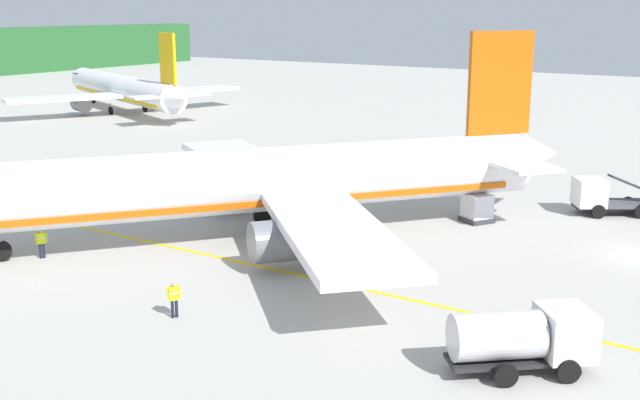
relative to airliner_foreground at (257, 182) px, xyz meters
The scene contains 10 objects.
ground 29.56m from the airliner_foreground, 73.11° to the left, with size 240.00×320.00×0.20m, color #B7B5AD.
airliner_foreground is the anchor object (origin of this frame).
airliner_mid_apron 61.11m from the airliner_foreground, 53.97° to the left, with size 29.57×35.17×10.53m.
service_truck_fuel 21.23m from the airliner_foreground, 114.39° to the right, with size 4.96×5.28×2.40m.
service_truck_catering 23.25m from the airliner_foreground, 43.16° to the right, with size 5.24×6.39×2.66m.
cargo_container_near 14.33m from the airliner_foreground, 42.24° to the right, with size 2.35×2.35×1.94m.
crew_marshaller 6.62m from the airliner_foreground, 116.05° to the right, with size 0.43×0.55×1.77m.
crew_loader_left 13.06m from the airliner_foreground, 158.94° to the right, with size 0.54×0.44×1.67m.
crew_loader_right 12.40m from the airliner_foreground, 142.80° to the left, with size 0.54×0.44×1.66m.
apron_guide_line 7.19m from the airliner_foreground, 132.91° to the right, with size 0.30×60.00×0.01m, color yellow.
Camera 1 is at (-44.34, -8.06, 13.35)m, focal length 44.48 mm.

